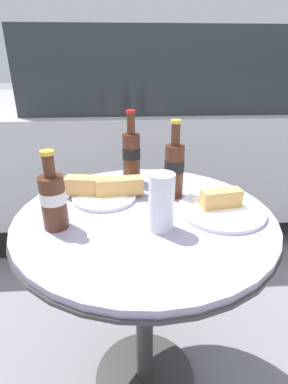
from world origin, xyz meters
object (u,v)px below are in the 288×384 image
(cola_bottle_right, at_px, (174,168))
(cola_bottle_center, at_px, (53,199))
(bistro_table, at_px, (145,255))
(lunch_plate_far, at_px, (221,208))
(drinking_glass, at_px, (161,205))
(cola_bottle_left, at_px, (131,155))
(lunch_plate_near, at_px, (104,190))
(parked_car, at_px, (198,126))

(cola_bottle_right, bearing_deg, cola_bottle_center, -153.26)
(bistro_table, height_order, lunch_plate_far, lunch_plate_far)
(drinking_glass, bearing_deg, cola_bottle_right, 72.15)
(cola_bottle_right, distance_m, cola_bottle_center, 0.38)
(cola_bottle_center, bearing_deg, cola_bottle_right, 26.74)
(bistro_table, height_order, cola_bottle_right, cola_bottle_right)
(cola_bottle_right, relative_size, drinking_glass, 1.59)
(cola_bottle_left, xyz_separation_m, cola_bottle_center, (-0.21, -0.30, -0.02))
(bistro_table, bearing_deg, lunch_plate_near, 138.03)
(cola_bottle_left, relative_size, parked_car, 0.06)
(cola_bottle_left, distance_m, drinking_glass, 0.34)
(cola_bottle_left, xyz_separation_m, lunch_plate_near, (-0.09, -0.13, -0.08))
(drinking_glass, bearing_deg, cola_bottle_center, 174.12)
(cola_bottle_right, relative_size, cola_bottle_center, 1.17)
(cola_bottle_center, xyz_separation_m, lunch_plate_near, (0.12, 0.17, -0.06))
(drinking_glass, xyz_separation_m, lunch_plate_far, (0.19, 0.08, -0.06))
(cola_bottle_left, distance_m, parked_car, 1.57)
(cola_bottle_left, height_order, cola_bottle_right, cola_bottle_left)
(cola_bottle_center, bearing_deg, bistro_table, 14.46)
(bistro_table, bearing_deg, drinking_glass, -68.51)
(lunch_plate_near, bearing_deg, lunch_plate_far, -19.29)
(drinking_glass, distance_m, parked_car, 1.85)
(cola_bottle_right, height_order, cola_bottle_center, cola_bottle_right)
(bistro_table, relative_size, drinking_glass, 4.89)
(bistro_table, bearing_deg, parked_car, 71.38)
(cola_bottle_left, bearing_deg, cola_bottle_right, -45.01)
(cola_bottle_right, relative_size, parked_car, 0.06)
(cola_bottle_right, xyz_separation_m, lunch_plate_near, (-0.23, 0.00, -0.07))
(drinking_glass, relative_size, lunch_plate_far, 0.61)
(lunch_plate_near, bearing_deg, parked_car, 66.19)
(cola_bottle_left, height_order, parked_car, parked_car)
(bistro_table, height_order, cola_bottle_center, cola_bottle_center)
(cola_bottle_right, relative_size, lunch_plate_near, 0.98)
(bistro_table, bearing_deg, cola_bottle_right, 47.60)
(cola_bottle_center, relative_size, parked_car, 0.05)
(cola_bottle_right, xyz_separation_m, drinking_glass, (-0.06, -0.20, -0.03))
(cola_bottle_center, height_order, parked_car, parked_car)
(bistro_table, height_order, cola_bottle_left, cola_bottle_left)
(parked_car, bearing_deg, cola_bottle_right, -106.51)
(drinking_glass, bearing_deg, parked_car, 73.33)
(bistro_table, relative_size, parked_car, 0.18)
(lunch_plate_far, bearing_deg, cola_bottle_center, -173.52)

